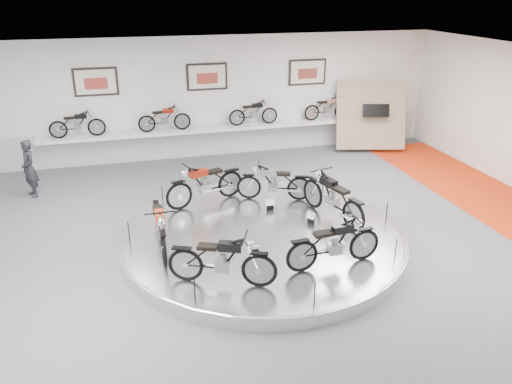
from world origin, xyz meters
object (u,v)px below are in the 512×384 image
object	(u,v)px
bike_f	(334,243)
shelf	(210,129)
visitor	(29,169)
bike_c	(205,183)
display_platform	(263,238)
bike_a	(333,197)
bike_e	(222,260)
bike_b	(274,182)
bike_d	(160,226)

from	to	relation	value
bike_f	shelf	bearing A→B (deg)	92.13
shelf	visitor	distance (m)	5.79
bike_c	bike_f	xyz separation A→B (m)	(1.91, -3.73, -0.04)
display_platform	visitor	distance (m)	7.03
bike_a	bike_e	distance (m)	3.73
display_platform	visitor	xyz separation A→B (m)	(-5.44, 4.41, 0.66)
bike_f	bike_a	bearing A→B (deg)	62.95
bike_f	display_platform	bearing A→B (deg)	113.73
shelf	display_platform	bearing A→B (deg)	-90.00
bike_e	visitor	size ratio (longest dim) A/B	1.08
bike_a	shelf	bearing A→B (deg)	0.59
display_platform	bike_f	world-z (taller)	bike_f
bike_b	bike_f	world-z (taller)	bike_f
bike_c	bike_a	bearing A→B (deg)	129.10
display_platform	visitor	world-z (taller)	visitor
bike_e	bike_f	xyz separation A→B (m)	(2.26, 0.06, -0.01)
display_platform	bike_b	xyz separation A→B (m)	(0.79, 1.72, 0.63)
visitor	shelf	bearing A→B (deg)	84.00
shelf	bike_b	distance (m)	4.75
bike_b	bike_e	size ratio (longest dim) A/B	0.94
shelf	visitor	world-z (taller)	visitor
shelf	bike_c	size ratio (longest dim) A/B	5.93
bike_b	bike_e	bearing A→B (deg)	78.67
bike_a	bike_d	size ratio (longest dim) A/B	1.07
shelf	bike_b	size ratio (longest dim) A/B	6.68
shelf	bike_c	world-z (taller)	bike_c
bike_d	bike_e	xyz separation A→B (m)	(0.98, -1.67, -0.01)
bike_d	visitor	bearing A→B (deg)	-145.34
bike_d	display_platform	bearing A→B (deg)	93.78
shelf	bike_f	bearing A→B (deg)	-83.39
display_platform	shelf	bearing A→B (deg)	90.00
bike_b	bike_c	size ratio (longest dim) A/B	0.89
bike_a	display_platform	bearing A→B (deg)	82.50
bike_a	visitor	world-z (taller)	visitor
bike_a	bike_d	distance (m)	4.09
bike_d	bike_f	world-z (taller)	bike_d
bike_d	bike_e	distance (m)	1.94
bike_e	bike_f	bearing A→B (deg)	25.23
bike_c	bike_e	distance (m)	3.80
bike_a	visitor	distance (m)	8.33
display_platform	bike_d	world-z (taller)	bike_d
shelf	bike_c	bearing A→B (deg)	-102.25
bike_d	bike_b	bearing A→B (deg)	121.28
display_platform	bike_a	xyz separation A→B (m)	(1.78, 0.25, 0.71)
shelf	bike_c	distance (m)	4.54
bike_b	shelf	bearing A→B (deg)	-60.93
bike_d	visitor	xyz separation A→B (m)	(-3.15, 4.56, -0.02)
bike_a	visitor	size ratio (longest dim) A/B	1.18
bike_f	visitor	distance (m)	8.88
bike_b	bike_d	world-z (taller)	bike_d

